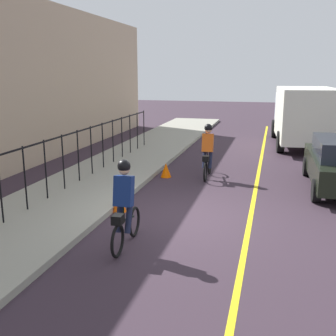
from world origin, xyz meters
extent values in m
plane|color=#332630|center=(0.00, 0.00, 0.00)|extent=(80.00, 80.00, 0.00)
cube|color=yellow|center=(0.00, -1.60, 0.00)|extent=(36.00, 0.12, 0.01)
cube|color=gray|center=(0.00, 3.40, 0.07)|extent=(40.00, 3.20, 0.15)
cylinder|color=black|center=(-1.83, 3.80, 0.95)|extent=(0.04, 0.04, 1.60)
cylinder|color=black|center=(-0.89, 3.80, 0.95)|extent=(0.04, 0.04, 1.60)
cylinder|color=black|center=(0.06, 3.80, 0.95)|extent=(0.04, 0.04, 1.60)
cylinder|color=black|center=(1.00, 3.80, 0.95)|extent=(0.04, 0.04, 1.60)
cylinder|color=black|center=(1.94, 3.80, 0.95)|extent=(0.04, 0.04, 1.60)
cylinder|color=black|center=(2.89, 3.80, 0.95)|extent=(0.04, 0.04, 1.60)
cylinder|color=black|center=(3.83, 3.80, 0.95)|extent=(0.04, 0.04, 1.60)
cylinder|color=black|center=(4.77, 3.80, 0.95)|extent=(0.04, 0.04, 1.60)
cylinder|color=black|center=(5.72, 3.80, 0.95)|extent=(0.04, 0.04, 1.60)
cylinder|color=black|center=(6.66, 3.80, 0.95)|extent=(0.04, 0.04, 1.60)
cylinder|color=black|center=(7.60, 3.80, 0.95)|extent=(0.04, 0.04, 1.60)
cylinder|color=black|center=(8.55, 3.80, 0.95)|extent=(0.04, 0.04, 1.60)
cube|color=black|center=(1.00, 3.80, 1.70)|extent=(15.10, 0.04, 0.04)
torus|color=black|center=(4.46, 0.07, 0.33)|extent=(0.66, 0.08, 0.66)
torus|color=black|center=(3.41, 0.04, 0.33)|extent=(0.66, 0.08, 0.66)
cube|color=black|center=(3.93, 0.06, 0.58)|extent=(0.93, 0.06, 0.24)
cylinder|color=black|center=(3.78, 0.05, 0.73)|extent=(0.03, 0.03, 0.35)
cube|color=#DD5A16|center=(3.83, 0.05, 1.21)|extent=(0.35, 0.37, 0.63)
sphere|color=tan|center=(3.88, 0.05, 1.62)|extent=(0.22, 0.22, 0.22)
sphere|color=black|center=(3.88, 0.05, 1.70)|extent=(0.26, 0.26, 0.26)
cylinder|color=#191E38|center=(3.81, 0.15, 0.68)|extent=(0.34, 0.13, 0.65)
cylinder|color=#191E38|center=(3.81, -0.05, 0.68)|extent=(0.34, 0.13, 0.65)
cube|color=black|center=(3.46, 0.04, 0.75)|extent=(0.24, 0.21, 0.18)
torus|color=black|center=(-1.47, 0.78, 0.33)|extent=(0.66, 0.08, 0.66)
torus|color=black|center=(-2.52, 0.75, 0.33)|extent=(0.66, 0.08, 0.66)
cube|color=black|center=(-2.00, 0.76, 0.58)|extent=(0.93, 0.06, 0.24)
cylinder|color=black|center=(-2.15, 0.76, 0.73)|extent=(0.03, 0.03, 0.35)
cube|color=navy|center=(-2.10, 0.76, 1.21)|extent=(0.35, 0.37, 0.63)
sphere|color=tan|center=(-2.05, 0.76, 1.62)|extent=(0.22, 0.22, 0.22)
sphere|color=black|center=(-2.05, 0.76, 1.70)|extent=(0.26, 0.26, 0.26)
cylinder|color=#191E38|center=(-2.12, 0.86, 0.68)|extent=(0.34, 0.13, 0.65)
cylinder|color=#191E38|center=(-2.12, 0.66, 0.68)|extent=(0.34, 0.13, 0.65)
cube|color=black|center=(-2.47, 0.75, 0.75)|extent=(0.24, 0.21, 0.18)
cylinder|color=black|center=(5.04, -3.20, 0.32)|extent=(0.64, 0.23, 0.64)
cylinder|color=black|center=(2.04, -3.25, 0.32)|extent=(0.64, 0.23, 0.64)
cube|color=silver|center=(10.19, -3.40, 1.63)|extent=(4.90, 2.70, 2.30)
cube|color=silver|center=(13.60, -3.18, 1.43)|extent=(1.96, 2.32, 1.90)
cylinder|color=black|center=(13.39, -2.07, 0.48)|extent=(0.98, 0.36, 0.96)
cylinder|color=black|center=(13.54, -4.31, 0.48)|extent=(0.98, 0.36, 0.96)
cylinder|color=black|center=(9.06, -2.35, 0.48)|extent=(0.98, 0.36, 0.96)
cylinder|color=black|center=(9.21, -4.59, 0.48)|extent=(0.98, 0.36, 0.96)
cone|color=#F55800|center=(3.62, 1.43, 0.24)|extent=(0.36, 0.36, 0.49)
cone|color=#E95408|center=(-0.07, 1.68, 0.29)|extent=(0.36, 0.36, 0.58)
camera|label=1|loc=(-9.30, -2.02, 3.49)|focal=43.48mm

